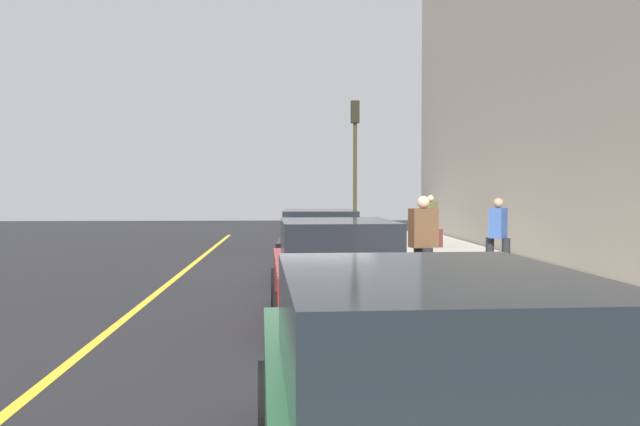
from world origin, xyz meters
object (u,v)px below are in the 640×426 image
(parked_car_red, at_px, (336,271))
(pedestrian_brown_coat, at_px, (423,241))
(parked_car_green, at_px, (425,401))
(traffic_light_pole, at_px, (355,149))
(parked_car_black, at_px, (320,243))
(pedestrian_olive_coat, at_px, (430,219))
(rolling_suitcase, at_px, (438,238))
(pedestrian_blue_coat, at_px, (498,233))

(parked_car_red, height_order, pedestrian_brown_coat, pedestrian_brown_coat)
(parked_car_green, xyz_separation_m, traffic_light_pole, (17.76, -1.43, 2.51))
(parked_car_black, distance_m, traffic_light_pole, 6.96)
(parked_car_black, height_order, pedestrian_olive_coat, pedestrian_olive_coat)
(parked_car_black, height_order, rolling_suitcase, parked_car_black)
(pedestrian_brown_coat, xyz_separation_m, pedestrian_olive_coat, (9.95, -2.29, -0.03))
(parked_car_green, xyz_separation_m, rolling_suitcase, (17.43, -4.06, -0.32))
(parked_car_red, distance_m, pedestrian_blue_coat, 5.90)
(parked_car_black, distance_m, pedestrian_olive_coat, 7.59)
(parked_car_green, distance_m, pedestrian_olive_coat, 18.34)
(parked_car_red, bearing_deg, pedestrian_brown_coat, -43.82)
(parked_car_red, distance_m, traffic_light_pole, 11.89)
(pedestrian_blue_coat, xyz_separation_m, rolling_suitcase, (6.75, -0.24, -0.58))
(pedestrian_brown_coat, relative_size, traffic_light_pole, 0.37)
(traffic_light_pole, bearing_deg, parked_car_red, 172.72)
(pedestrian_olive_coat, bearing_deg, parked_car_black, 148.86)
(traffic_light_pole, relative_size, rolling_suitcase, 5.02)
(parked_car_black, relative_size, pedestrian_olive_coat, 2.62)
(parked_car_green, bearing_deg, traffic_light_pole, -4.62)
(pedestrian_olive_coat, relative_size, traffic_light_pole, 0.35)
(pedestrian_brown_coat, height_order, rolling_suitcase, pedestrian_brown_coat)
(rolling_suitcase, bearing_deg, pedestrian_olive_coat, 17.27)
(parked_car_green, height_order, pedestrian_olive_coat, pedestrian_olive_coat)
(parked_car_red, distance_m, pedestrian_brown_coat, 2.42)
(pedestrian_brown_coat, xyz_separation_m, rolling_suitcase, (9.47, -2.44, -0.62))
(pedestrian_blue_coat, bearing_deg, pedestrian_brown_coat, 141.02)
(pedestrian_olive_coat, distance_m, traffic_light_pole, 3.34)
(pedestrian_brown_coat, distance_m, traffic_light_pole, 10.04)
(pedestrian_blue_coat, distance_m, traffic_light_pole, 7.80)
(parked_car_green, height_order, rolling_suitcase, parked_car_green)
(pedestrian_blue_coat, bearing_deg, pedestrian_olive_coat, -0.67)
(rolling_suitcase, bearing_deg, pedestrian_brown_coat, 165.58)
(pedestrian_brown_coat, bearing_deg, traffic_light_pole, 1.12)
(parked_car_green, bearing_deg, pedestrian_olive_coat, -12.32)
(parked_car_black, bearing_deg, pedestrian_brown_coat, -154.74)
(parked_car_green, xyz_separation_m, pedestrian_blue_coat, (10.68, -3.83, 0.26))
(pedestrian_olive_coat, bearing_deg, parked_car_green, 167.68)
(pedestrian_brown_coat, bearing_deg, parked_car_red, 136.18)
(parked_car_black, xyz_separation_m, pedestrian_olive_coat, (6.49, -3.92, 0.27))
(parked_car_black, height_order, pedestrian_blue_coat, pedestrian_blue_coat)
(parked_car_black, distance_m, pedestrian_blue_coat, 3.92)
(parked_car_red, height_order, pedestrian_olive_coat, pedestrian_olive_coat)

